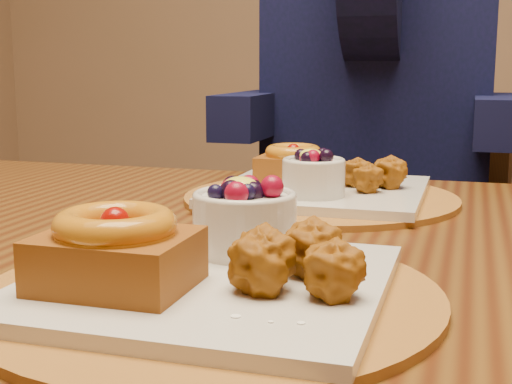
{
  "coord_description": "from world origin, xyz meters",
  "views": [
    {
      "loc": [
        0.19,
        -0.82,
        0.94
      ],
      "look_at": [
        0.02,
        -0.25,
        0.84
      ],
      "focal_mm": 50.0,
      "sensor_mm": 36.0,
      "label": 1
    }
  ],
  "objects_px": {
    "dining_table": "(279,304)",
    "place_setting_near": "(208,265)",
    "chair_far": "(403,265)",
    "diner": "(380,46)",
    "place_setting_far": "(319,186)"
  },
  "relations": [
    {
      "from": "dining_table",
      "to": "place_setting_near",
      "type": "xyz_separation_m",
      "value": [
        -0.0,
        -0.21,
        0.1
      ]
    },
    {
      "from": "dining_table",
      "to": "chair_far",
      "type": "xyz_separation_m",
      "value": [
        0.05,
        0.94,
        -0.21
      ]
    },
    {
      "from": "dining_table",
      "to": "chair_far",
      "type": "bearing_deg",
      "value": 86.7
    },
    {
      "from": "place_setting_near",
      "to": "dining_table",
      "type": "bearing_deg",
      "value": 89.14
    },
    {
      "from": "dining_table",
      "to": "diner",
      "type": "height_order",
      "value": "diner"
    },
    {
      "from": "place_setting_near",
      "to": "chair_far",
      "type": "relative_size",
      "value": 0.45
    },
    {
      "from": "chair_far",
      "to": "place_setting_far",
      "type": "bearing_deg",
      "value": -72.51
    },
    {
      "from": "dining_table",
      "to": "diner",
      "type": "relative_size",
      "value": 1.74
    },
    {
      "from": "dining_table",
      "to": "place_setting_far",
      "type": "height_order",
      "value": "place_setting_far"
    },
    {
      "from": "dining_table",
      "to": "place_setting_far",
      "type": "relative_size",
      "value": 4.21
    },
    {
      "from": "place_setting_near",
      "to": "chair_far",
      "type": "distance_m",
      "value": 1.2
    },
    {
      "from": "dining_table",
      "to": "diner",
      "type": "distance_m",
      "value": 0.83
    },
    {
      "from": "diner",
      "to": "place_setting_near",
      "type": "bearing_deg",
      "value": -88.89
    },
    {
      "from": "dining_table",
      "to": "diner",
      "type": "bearing_deg",
      "value": 89.57
    },
    {
      "from": "chair_far",
      "to": "diner",
      "type": "height_order",
      "value": "diner"
    }
  ]
}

